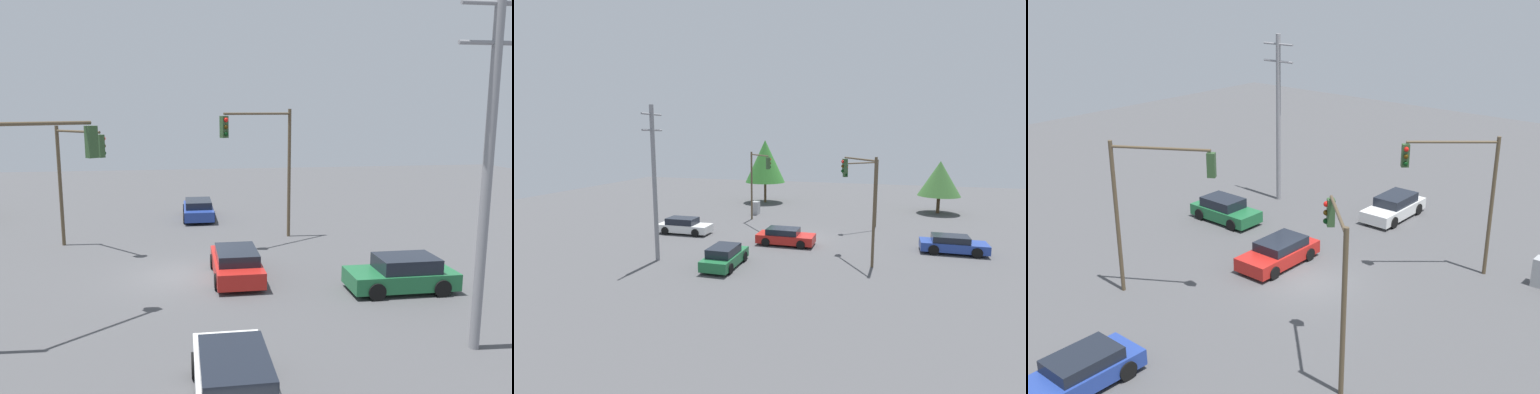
% 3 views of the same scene
% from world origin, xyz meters
% --- Properties ---
extents(ground_plane, '(80.00, 80.00, 0.00)m').
position_xyz_m(ground_plane, '(0.00, 0.00, 0.00)').
color(ground_plane, '#4C4C4F').
extents(sedan_green, '(4.13, 1.91, 1.37)m').
position_xyz_m(sedan_green, '(8.41, -3.01, 0.66)').
color(sedan_green, '#1E6638').
rests_on(sedan_green, ground_plane).
extents(sedan_red, '(1.99, 4.37, 1.28)m').
position_xyz_m(sedan_red, '(2.24, -0.57, 0.62)').
color(sedan_red, red).
rests_on(sedan_red, ground_plane).
extents(sedan_white, '(1.94, 4.52, 1.36)m').
position_xyz_m(sedan_white, '(1.19, -9.75, 0.65)').
color(sedan_white, silver).
rests_on(sedan_white, ground_plane).
extents(sedan_blue, '(1.96, 4.48, 1.26)m').
position_xyz_m(sedan_blue, '(1.09, 11.44, 0.63)').
color(sedan_blue, '#233D93').
rests_on(sedan_blue, ground_plane).
extents(traffic_signal_main, '(2.80, 2.92, 6.16)m').
position_xyz_m(traffic_signal_main, '(-5.03, 4.85, 4.22)').
color(traffic_signal_main, brown).
rests_on(traffic_signal_main, ground_plane).
extents(traffic_signal_cross, '(4.03, 2.59, 7.00)m').
position_xyz_m(traffic_signal_cross, '(4.46, 5.17, 4.80)').
color(traffic_signal_cross, brown).
rests_on(traffic_signal_cross, ground_plane).
extents(traffic_signal_aux, '(3.48, 2.97, 6.74)m').
position_xyz_m(traffic_signal_aux, '(-4.73, -5.02, 4.63)').
color(traffic_signal_aux, brown).
rests_on(traffic_signal_aux, ground_plane).
extents(utility_pole_tall, '(2.20, 0.28, 10.24)m').
position_xyz_m(utility_pole_tall, '(8.46, -7.84, 5.41)').
color(utility_pole_tall, gray).
rests_on(utility_pole_tall, ground_plane).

